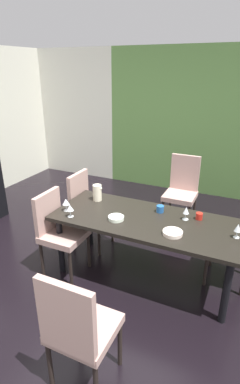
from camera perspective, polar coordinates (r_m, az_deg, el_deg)
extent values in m
cube|color=black|center=(3.84, -6.09, -12.83)|extent=(5.63, 5.69, 0.02)
cube|color=silver|center=(6.59, -8.57, 14.35)|extent=(1.79, 0.10, 2.57)
cube|color=#588242|center=(5.58, 17.06, 12.15)|extent=(3.84, 0.10, 2.57)
cube|color=black|center=(3.20, 5.01, -5.41)|extent=(2.00, 0.85, 0.04)
cylinder|color=black|center=(3.98, -5.81, -5.47)|extent=(0.07, 0.07, 0.69)
cylinder|color=black|center=(3.52, 20.84, -11.00)|extent=(0.07, 0.07, 0.69)
cylinder|color=black|center=(3.51, -11.24, -9.91)|extent=(0.07, 0.07, 0.69)
cylinder|color=black|center=(2.99, 19.56, -17.47)|extent=(0.07, 0.07, 0.69)
cube|color=tan|center=(4.44, 11.35, -0.78)|extent=(0.44, 0.44, 0.07)
cube|color=tan|center=(4.52, 12.26, 3.43)|extent=(0.42, 0.05, 0.57)
cylinder|color=black|center=(4.34, 12.89, -5.22)|extent=(0.04, 0.04, 0.44)
cylinder|color=black|center=(4.42, 8.09, -4.32)|extent=(0.04, 0.04, 0.44)
cylinder|color=black|center=(4.68, 13.94, -3.21)|extent=(0.04, 0.04, 0.44)
cylinder|color=black|center=(4.75, 9.47, -2.42)|extent=(0.04, 0.04, 0.44)
cube|color=tan|center=(2.37, -6.74, -24.41)|extent=(0.44, 0.44, 0.07)
cube|color=tan|center=(2.07, -10.23, -22.79)|extent=(0.42, 0.05, 0.54)
cylinder|color=black|center=(2.74, -7.93, -24.12)|extent=(0.04, 0.04, 0.44)
cylinder|color=black|center=(2.61, -0.03, -26.91)|extent=(0.04, 0.04, 0.44)
cylinder|color=black|center=(2.55, -13.18, -29.45)|extent=(0.04, 0.04, 0.44)
cube|color=tan|center=(3.88, -5.23, -3.95)|extent=(0.44, 0.44, 0.07)
cube|color=tan|center=(3.87, -7.93, 0.01)|extent=(0.05, 0.42, 0.51)
cylinder|color=black|center=(4.07, -1.43, -6.62)|extent=(0.04, 0.04, 0.44)
cylinder|color=black|center=(3.78, -4.02, -9.16)|extent=(0.04, 0.04, 0.44)
cylinder|color=black|center=(4.23, -6.06, -5.52)|extent=(0.04, 0.04, 0.44)
cylinder|color=black|center=(3.95, -8.89, -7.85)|extent=(0.04, 0.04, 0.44)
cube|color=tan|center=(3.42, -10.55, -8.19)|extent=(0.44, 0.44, 0.07)
cube|color=tan|center=(3.42, -13.59, -3.87)|extent=(0.05, 0.42, 0.49)
cylinder|color=black|center=(3.60, -5.97, -11.04)|extent=(0.04, 0.04, 0.44)
cylinder|color=black|center=(3.34, -9.39, -14.24)|extent=(0.04, 0.04, 0.44)
cylinder|color=black|center=(3.78, -11.00, -9.55)|extent=(0.04, 0.04, 0.44)
cylinder|color=black|center=(3.54, -14.63, -12.40)|extent=(0.04, 0.04, 0.44)
cube|color=tan|center=(3.45, 20.20, -9.06)|extent=(0.44, 0.44, 0.07)
cylinder|color=black|center=(3.44, 16.05, -13.71)|extent=(0.04, 0.04, 0.44)
cylinder|color=black|center=(3.75, 17.08, -10.48)|extent=(0.04, 0.04, 0.44)
cylinder|color=silver|center=(3.41, -10.14, -3.47)|extent=(0.06, 0.06, 0.00)
cylinder|color=silver|center=(3.39, -10.18, -2.90)|extent=(0.01, 0.01, 0.07)
cone|color=silver|center=(3.36, -10.27, -1.83)|extent=(0.08, 0.08, 0.07)
cylinder|color=silver|center=(3.27, -9.40, -4.59)|extent=(0.07, 0.07, 0.00)
cylinder|color=silver|center=(3.25, -9.44, -4.02)|extent=(0.01, 0.01, 0.07)
cone|color=silver|center=(3.22, -9.51, -2.96)|extent=(0.08, 0.08, 0.07)
cylinder|color=silver|center=(3.05, 21.27, -8.06)|extent=(0.06, 0.06, 0.00)
cylinder|color=silver|center=(3.04, 21.36, -7.50)|extent=(0.01, 0.01, 0.06)
cone|color=silver|center=(3.00, 21.55, -6.33)|extent=(0.06, 0.06, 0.08)
cylinder|color=silver|center=(3.24, 12.34, -5.09)|extent=(0.06, 0.06, 0.00)
cylinder|color=silver|center=(3.22, 12.39, -4.54)|extent=(0.01, 0.01, 0.07)
cone|color=silver|center=(3.19, 12.49, -3.43)|extent=(0.06, 0.06, 0.07)
cylinder|color=white|center=(3.16, -0.75, -4.97)|extent=(0.17, 0.17, 0.04)
cylinder|color=white|center=(2.93, 10.00, -7.66)|extent=(0.19, 0.19, 0.04)
cylinder|color=#22599F|center=(3.34, 7.65, -3.21)|extent=(0.08, 0.08, 0.08)
cylinder|color=red|center=(3.26, 14.85, -4.47)|extent=(0.07, 0.07, 0.07)
cylinder|color=#F7EDCC|center=(3.59, -4.35, -0.12)|extent=(0.11, 0.11, 0.19)
cone|color=#F7EDCC|center=(3.53, -3.72, 0.98)|extent=(0.04, 0.04, 0.03)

